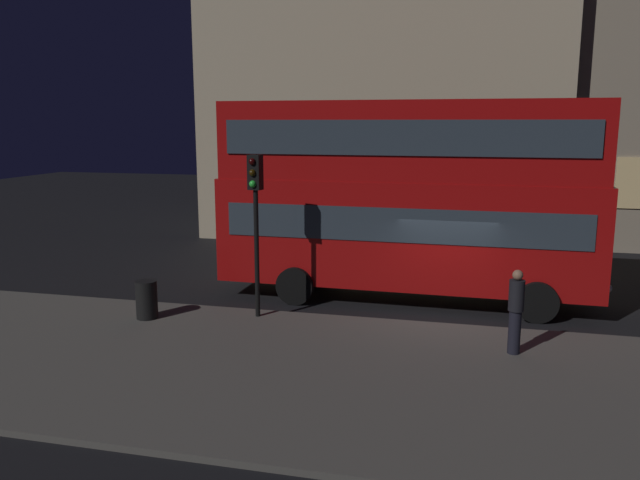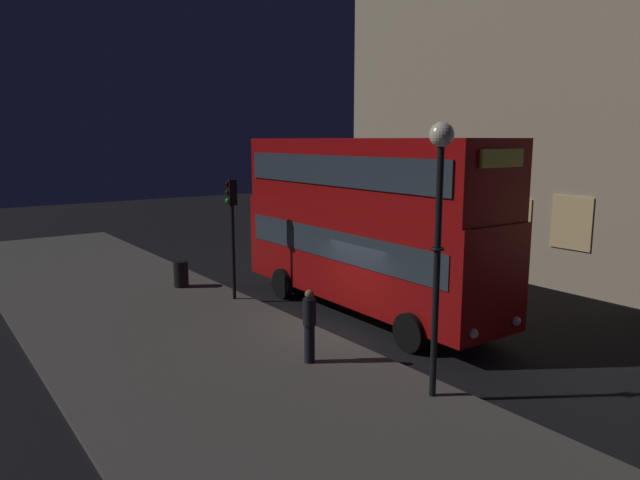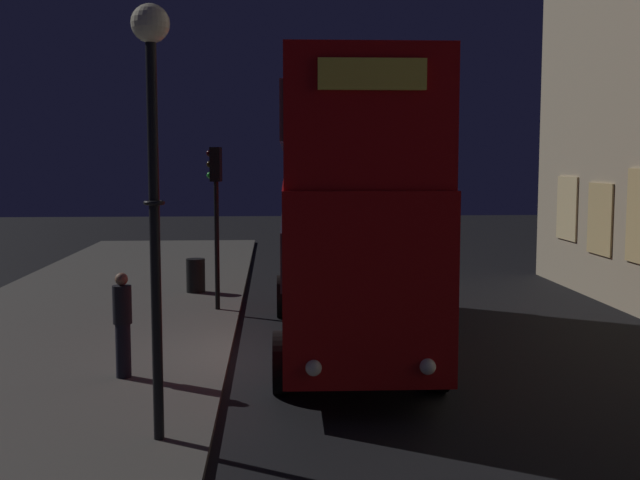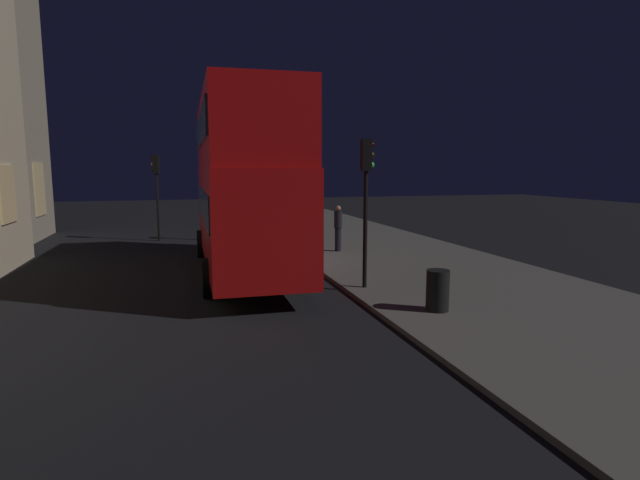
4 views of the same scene
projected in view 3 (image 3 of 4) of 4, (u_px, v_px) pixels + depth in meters
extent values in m
plane|color=black|center=(267.00, 359.00, 15.13)|extent=(80.00, 80.00, 0.00)
cube|color=#4C4944|center=(41.00, 359.00, 14.86)|extent=(44.00, 7.21, 0.12)
cube|color=#F9E09E|center=(567.00, 208.00, 23.57)|extent=(1.53, 0.06, 1.92)
cube|color=#E5C67F|center=(600.00, 219.00, 21.21)|extent=(1.53, 0.06, 1.96)
cube|color=#9E0C0C|center=(344.00, 251.00, 16.23)|extent=(10.36, 2.72, 2.89)
cube|color=#9E0C0C|center=(345.00, 130.00, 15.98)|extent=(10.15, 2.67, 2.11)
cube|color=#2D3842|center=(344.00, 234.00, 16.20)|extent=(9.53, 2.77, 0.90)
cube|color=#2D3842|center=(345.00, 125.00, 15.97)|extent=(9.53, 2.77, 0.90)
cube|color=#F2D84C|center=(372.00, 74.00, 10.85)|extent=(0.11, 1.53, 0.44)
sphere|color=white|center=(428.00, 367.00, 11.23)|extent=(0.24, 0.24, 0.24)
sphere|color=white|center=(314.00, 368.00, 11.16)|extent=(0.24, 0.24, 0.24)
cylinder|color=black|center=(439.00, 361.00, 12.95)|extent=(1.05, 0.26, 1.05)
cylinder|color=black|center=(280.00, 362.00, 12.84)|extent=(1.05, 0.26, 1.05)
cylinder|color=black|center=(389.00, 295.00, 19.26)|extent=(1.05, 0.26, 1.05)
cylinder|color=black|center=(282.00, 296.00, 19.14)|extent=(1.05, 0.26, 1.05)
cylinder|color=black|center=(217.00, 246.00, 19.43)|extent=(0.12, 0.12, 3.22)
cube|color=black|center=(216.00, 164.00, 19.23)|extent=(0.35, 0.30, 0.85)
sphere|color=black|center=(210.00, 153.00, 19.21)|extent=(0.17, 0.17, 0.17)
sphere|color=black|center=(210.00, 164.00, 19.24)|extent=(0.17, 0.17, 0.17)
sphere|color=green|center=(210.00, 175.00, 19.27)|extent=(0.17, 0.17, 0.17)
cylinder|color=black|center=(155.00, 245.00, 10.17)|extent=(0.14, 0.14, 5.24)
torus|color=black|center=(154.00, 203.00, 10.12)|extent=(0.28, 0.28, 0.06)
sphere|color=#F9EFC6|center=(150.00, 23.00, 9.89)|extent=(0.50, 0.50, 0.50)
cylinder|color=black|center=(123.00, 350.00, 13.37)|extent=(0.26, 0.26, 0.94)
cylinder|color=black|center=(122.00, 305.00, 13.29)|extent=(0.32, 0.32, 0.66)
sphere|color=#8C664C|center=(121.00, 279.00, 13.24)|extent=(0.22, 0.22, 0.22)
cylinder|color=black|center=(196.00, 275.00, 22.13)|extent=(0.53, 0.53, 0.96)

